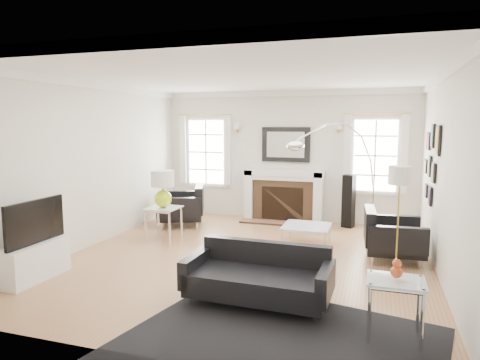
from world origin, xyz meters
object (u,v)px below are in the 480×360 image
(fireplace, at_px, (283,196))
(armchair_left, at_px, (184,207))
(armchair_right, at_px, (390,237))
(sofa, at_px, (259,278))
(arc_floor_lamp, at_px, (336,176))
(coffee_table, at_px, (307,227))
(gourd_lamp, at_px, (163,186))

(fireplace, relative_size, armchair_left, 1.35)
(fireplace, bearing_deg, armchair_right, -44.73)
(sofa, xyz_separation_m, armchair_left, (-2.53, 3.31, 0.08))
(fireplace, xyz_separation_m, sofa, (0.63, -4.29, -0.24))
(fireplace, height_order, arc_floor_lamp, arc_floor_lamp)
(armchair_right, height_order, coffee_table, armchair_right)
(sofa, xyz_separation_m, coffee_table, (0.15, 2.55, 0.02))
(sofa, relative_size, armchair_right, 1.69)
(armchair_right, relative_size, gourd_lamp, 1.53)
(arc_floor_lamp, bearing_deg, sofa, -101.06)
(armchair_right, bearing_deg, coffee_table, 164.57)
(armchair_right, bearing_deg, gourd_lamp, -178.46)
(fireplace, relative_size, arc_floor_lamp, 0.78)
(coffee_table, distance_m, arc_floor_lamp, 1.06)
(coffee_table, bearing_deg, armchair_left, 164.21)
(fireplace, distance_m, armchair_left, 2.14)
(armchair_right, distance_m, arc_floor_lamp, 1.48)
(coffee_table, xyz_separation_m, gourd_lamp, (-2.50, -0.48, 0.67))
(fireplace, height_order, armchair_right, fireplace)
(arc_floor_lamp, bearing_deg, gourd_lamp, -162.43)
(armchair_left, bearing_deg, coffee_table, -15.79)
(sofa, bearing_deg, coffee_table, 86.62)
(armchair_left, distance_m, gourd_lamp, 1.39)
(fireplace, xyz_separation_m, arc_floor_lamp, (1.22, -1.29, 0.64))
(armchair_right, bearing_deg, arc_floor_lamp, 138.00)
(gourd_lamp, bearing_deg, sofa, -41.50)
(fireplace, xyz_separation_m, gourd_lamp, (-1.71, -2.22, 0.45))
(coffee_table, relative_size, arc_floor_lamp, 0.36)
(armchair_left, xyz_separation_m, gourd_lamp, (0.18, -1.23, 0.61))
(fireplace, xyz_separation_m, armchair_left, (-1.90, -0.98, -0.16))
(armchair_right, xyz_separation_m, arc_floor_lamp, (-0.92, 0.82, 0.82))
(gourd_lamp, bearing_deg, arc_floor_lamp, 17.57)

